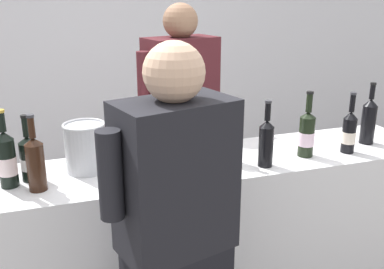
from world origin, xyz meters
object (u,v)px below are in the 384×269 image
Objects in this scene: wine_bottle_5 at (266,141)px; ice_bucket at (85,147)px; wine_bottle_1 at (36,162)px; wine_bottle_0 at (7,159)px; wine_bottle_7 at (223,138)px; person_guest at (177,269)px; wine_glass at (188,148)px; wine_bottle_8 at (149,141)px; wine_bottle_4 at (29,158)px; wine_bottle_6 at (349,132)px; wine_bottle_2 at (369,120)px; wine_bottle_3 at (307,134)px; person_server at (181,144)px.

wine_bottle_5 reaches higher than ice_bucket.
ice_bucket is (0.22, 0.16, -0.01)m from wine_bottle_1.
wine_bottle_7 is (1.01, -0.01, -0.01)m from wine_bottle_0.
person_guest is (0.47, -0.51, -0.30)m from wine_bottle_1.
wine_glass is (0.80, -0.11, -0.00)m from wine_bottle_0.
person_guest is (-0.59, -0.45, -0.30)m from wine_bottle_5.
wine_bottle_8 is at bearing 85.07° from person_guest.
wine_bottle_6 is (1.61, -0.15, 0.01)m from wine_bottle_4.
wine_bottle_5 is at bearing -21.72° from wine_bottle_8.
ice_bucket is at bearing 165.35° from wine_bottle_5.
wine_bottle_7 is at bearing 179.43° from wine_bottle_2.
wine_bottle_7 is at bearing 170.16° from wine_bottle_3.
wine_bottle_4 is at bearing 103.86° from wine_bottle_1.
wine_bottle_0 is at bearing 134.95° from person_guest.
wine_glass is (-0.65, -0.02, 0.00)m from wine_bottle_3.
person_guest is at bearing -142.78° from wine_bottle_5.
wine_bottle_1 is at bearing -164.33° from wine_bottle_8.
wine_glass is at bearing 179.97° from wine_bottle_6.
person_server is at bearing 59.30° from wine_bottle_8.
wine_bottle_7 is at bearing -88.45° from person_server.
ice_bucket is 0.14× the size of person_guest.
wine_bottle_1 is 0.99× the size of wine_bottle_3.
wine_bottle_7 is at bearing 171.69° from wine_bottle_6.
wine_bottle_6 is 1.03× the size of wine_bottle_8.
wine_bottle_7 reaches higher than ice_bucket.
person_guest is at bearing -69.55° from ice_bucket.
wine_bottle_7 is 0.71m from person_server.
wine_bottle_3 is at bearing 30.72° from person_guest.
wine_bottle_2 is (1.89, -0.02, 0.01)m from wine_bottle_0.
wine_bottle_6 is at bearing -8.31° from wine_bottle_7.
wine_bottle_3 is 1.12× the size of wine_bottle_4.
person_guest is (-0.40, -1.24, -0.04)m from person_server.
wine_bottle_6 is at bearing -0.03° from wine_glass.
wine_bottle_8 is (-0.54, 0.21, -0.01)m from wine_bottle_5.
wine_bottle_0 reaches higher than wine_bottle_6.
wine_bottle_6 is 1.38× the size of ice_bucket.
wine_bottle_2 is at bearing 10.18° from wine_bottle_5.
wine_bottle_8 is at bearing 15.67° from wine_bottle_1.
wine_bottle_7 is at bearing -12.11° from wine_bottle_8.
wine_bottle_5 is at bearing 37.22° from person_guest.
person_guest reaches higher than wine_bottle_6.
wine_bottle_5 reaches higher than wine_bottle_6.
wine_bottle_0 is at bearing -173.95° from wine_bottle_8.
wine_bottle_2 is at bearing -0.57° from wine_bottle_7.
wine_bottle_3 reaches higher than wine_bottle_8.
wine_glass is at bearing -104.57° from person_server.
wine_bottle_7 is 0.78m from person_guest.
wine_bottle_7 is 1.03× the size of wine_bottle_8.
wine_bottle_2 is at bearing 4.73° from wine_glass.
wine_bottle_0 is 0.20× the size of person_server.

